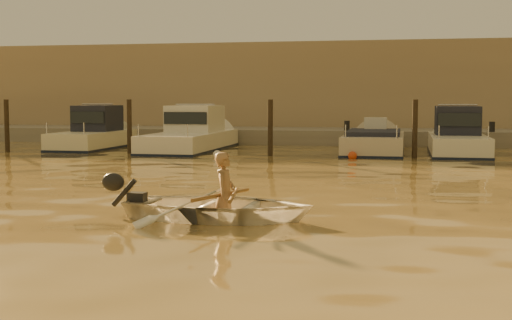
% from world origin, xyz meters
% --- Properties ---
extents(ground_plane, '(160.00, 160.00, 0.00)m').
position_xyz_m(ground_plane, '(0.00, 0.00, 0.00)').
color(ground_plane, olive).
rests_on(ground_plane, ground).
extents(dinghy, '(3.26, 2.37, 0.66)m').
position_xyz_m(dinghy, '(1.45, 0.53, 0.21)').
color(dinghy, white).
rests_on(dinghy, ground_plane).
extents(person, '(0.36, 0.53, 1.44)m').
position_xyz_m(person, '(1.55, 0.53, 0.42)').
color(person, '#946E4A').
rests_on(person, dinghy).
extents(outboard_motor, '(0.91, 0.42, 0.70)m').
position_xyz_m(outboard_motor, '(-0.05, 0.57, 0.28)').
color(outboard_motor, black).
rests_on(outboard_motor, dinghy).
extents(oar_port, '(0.44, 2.08, 0.13)m').
position_xyz_m(oar_port, '(1.70, 0.53, 0.42)').
color(oar_port, brown).
rests_on(oar_port, dinghy).
extents(oar_starboard, '(0.48, 2.07, 0.13)m').
position_xyz_m(oar_starboard, '(1.50, 0.53, 0.42)').
color(oar_starboard, brown).
rests_on(oar_starboard, dinghy).
extents(moored_boat_1, '(1.89, 5.75, 1.75)m').
position_xyz_m(moored_boat_1, '(-7.98, 16.00, 0.62)').
color(moored_boat_1, beige).
rests_on(moored_boat_1, ground_plane).
extents(moored_boat_2, '(2.26, 7.58, 1.75)m').
position_xyz_m(moored_boat_2, '(-3.84, 16.00, 0.62)').
color(moored_boat_2, white).
rests_on(moored_boat_2, ground_plane).
extents(moored_boat_3, '(2.15, 6.16, 0.95)m').
position_xyz_m(moored_boat_3, '(3.34, 16.00, 0.22)').
color(moored_boat_3, beige).
rests_on(moored_boat_3, ground_plane).
extents(moored_boat_4, '(1.97, 6.17, 1.75)m').
position_xyz_m(moored_boat_4, '(6.37, 16.00, 0.62)').
color(moored_boat_4, silver).
rests_on(moored_boat_4, ground_plane).
extents(piling_0, '(0.18, 0.18, 2.20)m').
position_xyz_m(piling_0, '(-10.50, 13.80, 0.90)').
color(piling_0, '#2D2319').
rests_on(piling_0, ground_plane).
extents(piling_1, '(0.18, 0.18, 2.20)m').
position_xyz_m(piling_1, '(-5.50, 13.80, 0.90)').
color(piling_1, '#2D2319').
rests_on(piling_1, ground_plane).
extents(piling_2, '(0.18, 0.18, 2.20)m').
position_xyz_m(piling_2, '(-0.20, 13.80, 0.90)').
color(piling_2, '#2D2319').
rests_on(piling_2, ground_plane).
extents(piling_3, '(0.18, 0.18, 2.20)m').
position_xyz_m(piling_3, '(4.80, 13.80, 0.90)').
color(piling_3, '#2D2319').
rests_on(piling_3, ground_plane).
extents(fender_b, '(0.30, 0.30, 0.30)m').
position_xyz_m(fender_b, '(-8.14, 13.95, 0.10)').
color(fender_b, orange).
rests_on(fender_b, ground_plane).
extents(fender_c, '(0.30, 0.30, 0.30)m').
position_xyz_m(fender_c, '(-1.86, 12.74, 0.10)').
color(fender_c, silver).
rests_on(fender_c, ground_plane).
extents(fender_d, '(0.30, 0.30, 0.30)m').
position_xyz_m(fender_d, '(2.75, 13.17, 0.10)').
color(fender_d, '#D04218').
rests_on(fender_d, ground_plane).
extents(quay, '(52.00, 4.00, 1.00)m').
position_xyz_m(quay, '(0.00, 21.50, 0.15)').
color(quay, gray).
rests_on(quay, ground_plane).
extents(waterfront_building, '(46.00, 7.00, 4.80)m').
position_xyz_m(waterfront_building, '(0.00, 27.00, 2.40)').
color(waterfront_building, '#9E8466').
rests_on(waterfront_building, quay).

